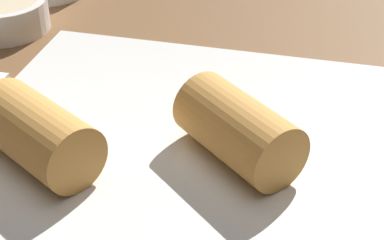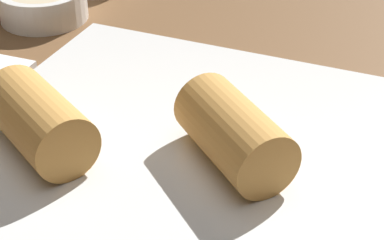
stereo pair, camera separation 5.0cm
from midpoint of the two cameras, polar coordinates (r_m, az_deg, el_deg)
name	(u,v)px [view 1 (the left image)]	position (r cm, az deg, el deg)	size (l,w,h in cm)	color
table_surface	(241,171)	(42.70, 1.04, -4.67)	(180.00, 140.00, 2.00)	brown
serving_plate	(192,151)	(41.52, -3.45, -2.93)	(29.89, 26.63, 1.50)	white
roll_front_left	(34,131)	(40.12, -17.35, -1.10)	(9.00, 7.72, 4.21)	#D19347
roll_front_right	(234,126)	(38.71, 0.05, -0.72)	(8.79, 8.39, 4.21)	#D19347
dipping_bowl_near	(3,13)	(61.67, -18.74, 8.93)	(8.18, 8.18, 2.87)	white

